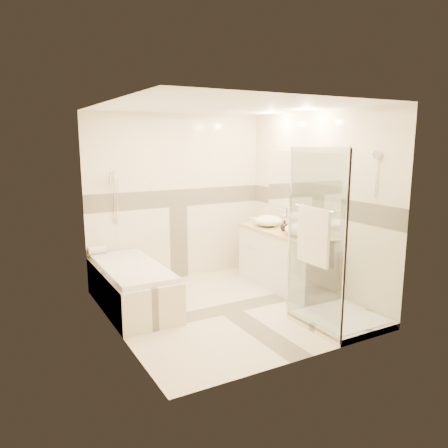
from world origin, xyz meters
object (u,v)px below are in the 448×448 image
shower_enclosure (331,282)px  vanity (284,259)px  amenity_bottle_b (284,226)px  vessel_sink_near (268,221)px  vessel_sink_far (301,229)px  bathtub (132,284)px  amenity_bottle_a (290,226)px

shower_enclosure → vanity: bearing=77.0°
amenity_bottle_b → shower_enclosure: bearing=-102.2°
vessel_sink_near → vessel_sink_far: 0.77m
vessel_sink_far → amenity_bottle_b: (0.00, 0.37, -0.01)m
bathtub → vessel_sink_near: vessel_sink_near is taller
vessel_sink_near → amenity_bottle_b: vessel_sink_near is taller
vanity → bathtub: bearing=170.8°
bathtub → amenity_bottle_a: bearing=-12.7°
amenity_bottle_a → shower_enclosure: bearing=-103.4°
vessel_sink_near → amenity_bottle_b: size_ratio=2.75×
vanity → amenity_bottle_b: 0.50m
vanity → amenity_bottle_a: (-0.02, -0.13, 0.51)m
vessel_sink_near → shower_enclosure: bearing=-99.3°
shower_enclosure → vessel_sink_near: size_ratio=4.86×
vanity → amenity_bottle_a: size_ratio=9.45×
vanity → vessel_sink_near: vessel_sink_near is taller
bathtub → amenity_bottle_a: (2.13, -0.48, 0.63)m
vessel_sink_far → vanity: bearing=87.0°
amenity_bottle_a → bathtub: bearing=167.3°
amenity_bottle_a → amenity_bottle_b: amenity_bottle_a is taller
bathtub → vanity: size_ratio=1.05×
bathtub → vessel_sink_far: vessel_sink_far is taller
vanity → vessel_sink_far: vessel_sink_far is taller
bathtub → vessel_sink_far: bearing=-18.9°
bathtub → shower_enclosure: bearing=-41.1°
vessel_sink_near → vessel_sink_far: (0.00, -0.77, 0.01)m
vessel_sink_far → vessel_sink_near: bearing=90.0°
shower_enclosure → vessel_sink_far: size_ratio=4.58×
bathtub → shower_enclosure: shower_enclosure is taller
shower_enclosure → amenity_bottle_a: shower_enclosure is taller
vanity → amenity_bottle_a: amenity_bottle_a is taller
shower_enclosure → vessel_sink_near: (0.27, 1.66, 0.43)m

